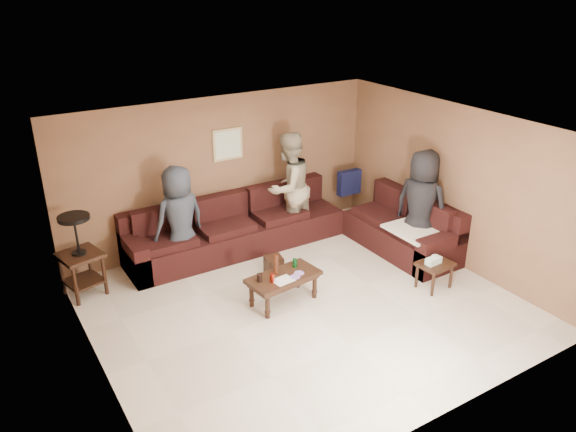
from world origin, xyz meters
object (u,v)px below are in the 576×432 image
object	(u,v)px
sectional_sofa	(296,232)
end_table_left	(80,254)
waste_bin	(274,266)
person_left	(180,220)
person_middle	(288,187)
person_right	(421,205)
side_table_right	(435,266)
coffee_table	(283,279)

from	to	relation	value
sectional_sofa	end_table_left	world-z (taller)	end_table_left
waste_bin	person_left	world-z (taller)	person_left
person_middle	person_right	distance (m)	2.19
person_left	person_right	xyz separation A→B (m)	(3.39, -1.61, 0.06)
waste_bin	person_right	bearing A→B (deg)	-17.30
person_left	waste_bin	bearing A→B (deg)	131.59
side_table_right	waste_bin	distance (m)	2.39
person_middle	side_table_right	bearing A→B (deg)	91.25
sectional_sofa	end_table_left	distance (m)	3.37
sectional_sofa	end_table_left	bearing A→B (deg)	172.70
sectional_sofa	end_table_left	size ratio (longest dim) A/B	3.78
sectional_sofa	waste_bin	size ratio (longest dim) A/B	15.43
coffee_table	side_table_right	distance (m)	2.23
waste_bin	person_right	size ratio (longest dim) A/B	0.17
waste_bin	person_middle	xyz separation A→B (m)	(0.86, 0.96, 0.80)
waste_bin	person_middle	world-z (taller)	person_middle
person_middle	coffee_table	bearing A→B (deg)	37.15
coffee_table	person_middle	distance (m)	2.13
side_table_right	person_left	size ratio (longest dim) A/B	0.33
person_middle	person_right	size ratio (longest dim) A/B	1.05
coffee_table	person_right	distance (m)	2.61
side_table_right	person_middle	distance (m)	2.76
person_left	person_right	size ratio (longest dim) A/B	0.93
person_right	end_table_left	bearing A→B (deg)	52.01
coffee_table	waste_bin	distance (m)	0.82
coffee_table	end_table_left	distance (m)	2.88
end_table_left	side_table_right	world-z (taller)	end_table_left
side_table_right	person_left	xyz separation A→B (m)	(-2.90, 2.47, 0.48)
end_table_left	person_left	bearing A→B (deg)	-1.40
end_table_left	waste_bin	world-z (taller)	end_table_left
coffee_table	person_left	distance (m)	1.90
person_left	person_middle	xyz separation A→B (m)	(1.97, 0.06, 0.11)
coffee_table	side_table_right	bearing A→B (deg)	-21.69
end_table_left	side_table_right	xyz separation A→B (m)	(4.39, -2.50, -0.28)
side_table_right	coffee_table	bearing A→B (deg)	158.31
sectional_sofa	person_middle	bearing A→B (deg)	73.47
coffee_table	waste_bin	size ratio (longest dim) A/B	3.56
coffee_table	waste_bin	bearing A→B (deg)	69.23
coffee_table	side_table_right	world-z (taller)	coffee_table
end_table_left	person_middle	distance (m)	3.47
sectional_sofa	coffee_table	world-z (taller)	sectional_sofa
side_table_right	waste_bin	xyz separation A→B (m)	(-1.79, 1.56, -0.21)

